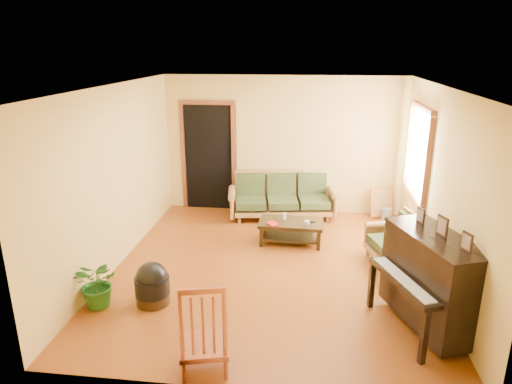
# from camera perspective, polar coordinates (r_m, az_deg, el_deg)

# --- Properties ---
(floor) EXTENTS (5.00, 5.00, 0.00)m
(floor) POSITION_cam_1_polar(r_m,az_deg,el_deg) (6.77, 1.84, -9.50)
(floor) COLOR #632D0D
(floor) RESTS_ON ground
(doorway) EXTENTS (1.08, 0.16, 2.05)m
(doorway) POSITION_cam_1_polar(r_m,az_deg,el_deg) (8.94, -5.95, 4.28)
(doorway) COLOR black
(doorway) RESTS_ON floor
(window) EXTENTS (0.12, 1.36, 1.46)m
(window) POSITION_cam_1_polar(r_m,az_deg,el_deg) (7.66, 19.65, 4.68)
(window) COLOR white
(window) RESTS_ON right_wall
(sofa) EXTENTS (2.07, 1.12, 0.84)m
(sofa) POSITION_cam_1_polar(r_m,az_deg,el_deg) (8.55, 3.31, -0.50)
(sofa) COLOR olive
(sofa) RESTS_ON floor
(coffee_table) EXTENTS (1.05, 0.60, 0.38)m
(coffee_table) POSITION_cam_1_polar(r_m,az_deg,el_deg) (7.54, 4.38, -5.01)
(coffee_table) COLOR black
(coffee_table) RESTS_ON floor
(armchair) EXTENTS (0.91, 0.94, 0.76)m
(armchair) POSITION_cam_1_polar(r_m,az_deg,el_deg) (7.11, 16.74, -5.53)
(armchair) COLOR olive
(armchair) RESTS_ON floor
(piano) EXTENTS (1.17, 1.48, 1.14)m
(piano) POSITION_cam_1_polar(r_m,az_deg,el_deg) (5.57, 21.07, -10.54)
(piano) COLOR black
(piano) RESTS_ON floor
(footstool) EXTENTS (0.55, 0.55, 0.41)m
(footstool) POSITION_cam_1_polar(r_m,az_deg,el_deg) (5.98, -12.81, -11.66)
(footstool) COLOR black
(footstool) RESTS_ON floor
(red_chair) EXTENTS (0.58, 0.61, 1.01)m
(red_chair) POSITION_cam_1_polar(r_m,az_deg,el_deg) (4.69, -6.60, -16.03)
(red_chair) COLOR brown
(red_chair) RESTS_ON floor
(leaning_frame) EXTENTS (0.44, 0.23, 0.58)m
(leaning_frame) POSITION_cam_1_polar(r_m,az_deg,el_deg) (8.91, 15.41, -1.26)
(leaning_frame) COLOR #BE883F
(leaning_frame) RESTS_ON floor
(ceramic_crock) EXTENTS (0.19, 0.19, 0.23)m
(ceramic_crock) POSITION_cam_1_polar(r_m,az_deg,el_deg) (8.83, 15.99, -2.71)
(ceramic_crock) COLOR #3757A6
(ceramic_crock) RESTS_ON floor
(potted_plant) EXTENTS (0.67, 0.61, 0.63)m
(potted_plant) POSITION_cam_1_polar(r_m,az_deg,el_deg) (6.04, -19.07, -10.76)
(potted_plant) COLOR #1F5819
(potted_plant) RESTS_ON floor
(book) EXTENTS (0.25, 0.25, 0.02)m
(book) POSITION_cam_1_polar(r_m,az_deg,el_deg) (7.29, 1.60, -4.09)
(book) COLOR #A71616
(book) RESTS_ON coffee_table
(candle) EXTENTS (0.08, 0.08, 0.11)m
(candle) POSITION_cam_1_polar(r_m,az_deg,el_deg) (7.53, 3.58, -3.01)
(candle) COLOR silver
(candle) RESTS_ON coffee_table
(glass_jar) EXTENTS (0.10, 0.10, 0.06)m
(glass_jar) POSITION_cam_1_polar(r_m,az_deg,el_deg) (7.37, 6.38, -3.80)
(glass_jar) COLOR silver
(glass_jar) RESTS_ON coffee_table
(remote) EXTENTS (0.15, 0.07, 0.01)m
(remote) POSITION_cam_1_polar(r_m,az_deg,el_deg) (7.45, 6.87, -3.74)
(remote) COLOR black
(remote) RESTS_ON coffee_table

